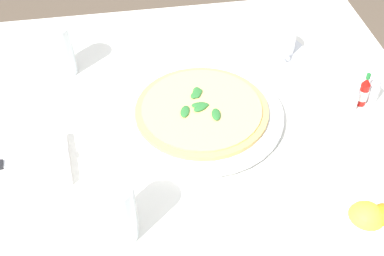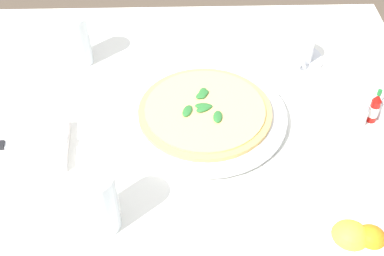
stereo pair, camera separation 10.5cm
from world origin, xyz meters
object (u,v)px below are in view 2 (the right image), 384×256
coffee_cup_near_right (297,51)px  hot_sauce_bottle (374,108)px  water_glass_left_edge (76,43)px  dinner_knife (12,144)px  pizza_plate (205,116)px  water_glass_far_left (97,204)px  napkin_folded (12,149)px  pepper_shaker (361,115)px  pizza (205,111)px  citrus_bowl (359,242)px

coffee_cup_near_right → hot_sauce_bottle: hot_sauce_bottle is taller
water_glass_left_edge → hot_sauce_bottle: (0.64, -0.22, -0.02)m
dinner_knife → pizza_plate: bearing=7.3°
pizza_plate → coffee_cup_near_right: (0.23, 0.20, 0.02)m
water_glass_far_left → dinner_knife: bearing=137.0°
napkin_folded → hot_sauce_bottle: size_ratio=2.78×
water_glass_far_left → pizza_plate: bearing=53.6°
pepper_shaker → pizza_plate: bearing=176.0°
water_glass_far_left → napkin_folded: bearing=137.5°
napkin_folded → dinner_knife: 0.01m
hot_sauce_bottle → pepper_shaker: 0.03m
pizza → hot_sauce_bottle: size_ratio=3.36×
pizza_plate → pepper_shaker: bearing=-4.0°
pizza → water_glass_left_edge: bearing=144.1°
hot_sauce_bottle → pepper_shaker: size_ratio=1.48×
pizza → hot_sauce_bottle: hot_sauce_bottle is taller
water_glass_far_left → water_glass_left_edge: size_ratio=1.01×
dinner_knife → pepper_shaker: pepper_shaker is taller
dinner_knife → hot_sauce_bottle: size_ratio=2.36×
pizza_plate → dinner_knife: bearing=-167.4°
coffee_cup_near_right → dinner_knife: bearing=-154.6°
pizza_plate → water_glass_far_left: (-0.19, -0.26, 0.05)m
pizza_plate → hot_sauce_bottle: size_ratio=4.14×
pizza → pepper_shaker: size_ratio=4.96×
pizza_plate → pizza: pizza is taller
coffee_cup_near_right → pepper_shaker: size_ratio=2.36×
water_glass_far_left → water_glass_left_edge: (-0.10, 0.47, -0.00)m
citrus_bowl → hot_sauce_bottle: size_ratio=1.81×
water_glass_left_edge → napkin_folded: (-0.09, -0.30, -0.04)m
hot_sauce_bottle → water_glass_far_left: bearing=-155.3°
napkin_folded → citrus_bowl: citrus_bowl is taller
pizza → water_glass_far_left: bearing=-126.4°
coffee_cup_near_right → pepper_shaker: 0.24m
water_glass_far_left → citrus_bowl: water_glass_far_left is taller
citrus_bowl → water_glass_left_edge: bearing=134.4°
pizza_plate → hot_sauce_bottle: hot_sauce_bottle is taller
pizza → water_glass_left_edge: (-0.29, 0.21, 0.03)m
water_glass_far_left → napkin_folded: (-0.19, 0.18, -0.05)m
pizza_plate → water_glass_far_left: water_glass_far_left is taller
coffee_cup_near_right → pepper_shaker: coffee_cup_near_right is taller
pizza_plate → pizza: size_ratio=1.23×
pizza → water_glass_far_left: size_ratio=2.22×
dinner_knife → water_glass_left_edge: bearing=67.5°
water_glass_far_left → napkin_folded: size_ratio=0.54×
pizza → pepper_shaker: 0.32m
water_glass_left_edge → citrus_bowl: water_glass_left_edge is taller
pizza → water_glass_left_edge: water_glass_left_edge is taller
coffee_cup_near_right → napkin_folded: bearing=-154.7°
pepper_shaker → coffee_cup_near_right: bearing=112.8°
water_glass_far_left → pepper_shaker: (0.51, 0.24, -0.03)m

